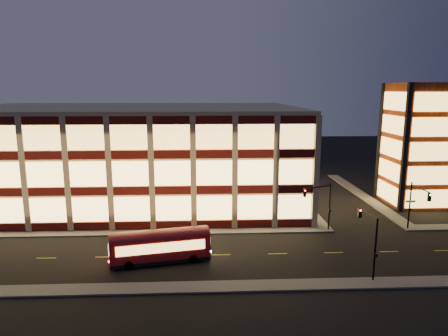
{
  "coord_description": "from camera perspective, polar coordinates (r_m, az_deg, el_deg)",
  "views": [
    {
      "loc": [
        8.48,
        -45.23,
        17.04
      ],
      "look_at": [
        10.98,
        8.0,
        6.53
      ],
      "focal_mm": 32.0,
      "sensor_mm": 36.0,
      "label": 1
    }
  ],
  "objects": [
    {
      "name": "trolley_bus",
      "position": [
        41.07,
        -9.11,
        -10.71
      ],
      "size": [
        10.08,
        4.33,
        3.32
      ],
      "rotation": [
        0.0,
        0.0,
        0.2
      ],
      "color": "#98080D",
      "rests_on": "ground"
    },
    {
      "name": "traffic_signal_near",
      "position": [
        39.53,
        20.06,
        -8.61
      ],
      "size": [
        0.32,
        4.45,
        6.0
      ],
      "color": "black",
      "rests_on": "ground"
    },
    {
      "name": "traffic_signal_far",
      "position": [
        49.23,
        13.65,
        -4.39
      ],
      "size": [
        3.79,
        1.87,
        6.0
      ],
      "color": "black",
      "rests_on": "ground"
    },
    {
      "name": "sidewalk_office_east",
      "position": [
        66.12,
        10.12,
        -3.89
      ],
      "size": [
        2.0,
        30.0,
        0.15
      ],
      "primitive_type": "cube",
      "color": "#514F4C",
      "rests_on": "ground"
    },
    {
      "name": "stair_tower",
      "position": [
        65.77,
        25.97,
        3.0
      ],
      "size": [
        8.6,
        8.6,
        18.0
      ],
      "color": "#8C3814",
      "rests_on": "ground"
    },
    {
      "name": "sidewalk_tower_west",
      "position": [
        69.37,
        19.03,
        -3.62
      ],
      "size": [
        2.0,
        30.0,
        0.15
      ],
      "primitive_type": "cube",
      "color": "#514F4C",
      "rests_on": "ground"
    },
    {
      "name": "office_building",
      "position": [
        63.94,
        -12.93,
        2.06
      ],
      "size": [
        50.45,
        30.45,
        14.5
      ],
      "color": "tan",
      "rests_on": "ground"
    },
    {
      "name": "sidewalk_office_south",
      "position": [
        50.57,
        -15.83,
        -8.89
      ],
      "size": [
        54.0,
        2.0,
        0.15
      ],
      "primitive_type": "cube",
      "color": "#514F4C",
      "rests_on": "ground"
    },
    {
      "name": "ground",
      "position": [
        49.08,
        -12.63,
        -9.44
      ],
      "size": [
        200.0,
        200.0,
        0.0
      ],
      "primitive_type": "plane",
      "color": "black",
      "rests_on": "ground"
    },
    {
      "name": "traffic_signal_right",
      "position": [
        52.76,
        25.8,
        -4.18
      ],
      "size": [
        1.2,
        4.37,
        6.0
      ],
      "color": "black",
      "rests_on": "ground"
    },
    {
      "name": "sidewalk_near",
      "position": [
        37.4,
        -16.14,
        -16.29
      ],
      "size": [
        100.0,
        2.0,
        0.15
      ],
      "primitive_type": "cube",
      "color": "#514F4C",
      "rests_on": "ground"
    }
  ]
}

